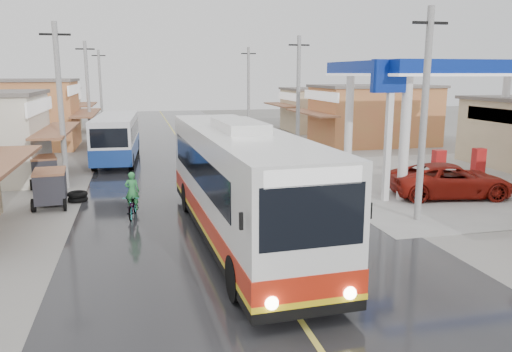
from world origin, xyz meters
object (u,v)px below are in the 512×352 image
(coach_bus, at_px, (239,184))
(second_bus, at_px, (117,137))
(tyre_stack, at_px, (78,197))
(tricycle_near, at_px, (50,186))
(cyclist, at_px, (133,202))
(jeepney, at_px, (451,180))
(tricycle_far, at_px, (43,169))

(coach_bus, height_order, second_bus, coach_bus)
(tyre_stack, bearing_deg, coach_bus, -48.50)
(tricycle_near, bearing_deg, coach_bus, -45.94)
(cyclist, bearing_deg, jeepney, 8.16)
(cyclist, distance_m, tricycle_far, 8.04)
(tricycle_far, bearing_deg, cyclist, -70.12)
(coach_bus, xyz_separation_m, tyre_stack, (-5.98, 6.76, -1.74))
(coach_bus, height_order, tricycle_near, coach_bus)
(jeepney, relative_size, cyclist, 2.99)
(second_bus, xyz_separation_m, tyre_stack, (-1.42, -10.23, -1.36))
(cyclist, bearing_deg, tricycle_far, 131.09)
(coach_bus, bearing_deg, jeepney, 16.46)
(second_bus, bearing_deg, jeepney, -38.03)
(coach_bus, xyz_separation_m, cyclist, (-3.56, 3.61, -1.35))
(jeepney, bearing_deg, tricycle_far, 80.26)
(jeepney, distance_m, tyre_stack, 16.97)
(tricycle_near, bearing_deg, second_bus, 72.55)
(jeepney, height_order, tyre_stack, jeepney)
(coach_bus, distance_m, cyclist, 5.25)
(tricycle_far, xyz_separation_m, tyre_stack, (1.97, -3.60, -0.65))
(cyclist, relative_size, tyre_stack, 2.14)
(tricycle_far, bearing_deg, coach_bus, -65.66)
(jeepney, height_order, tricycle_far, jeepney)
(coach_bus, relative_size, tyre_stack, 15.07)
(second_bus, bearing_deg, tricycle_near, -99.29)
(coach_bus, relative_size, second_bus, 1.47)
(cyclist, bearing_deg, second_bus, 102.31)
(second_bus, distance_m, jeepney, 20.28)
(second_bus, bearing_deg, tricycle_far, -113.88)
(tricycle_near, relative_size, tricycle_far, 1.01)
(coach_bus, bearing_deg, second_bus, 102.67)
(cyclist, xyz_separation_m, tricycle_near, (-3.41, 2.43, 0.30))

